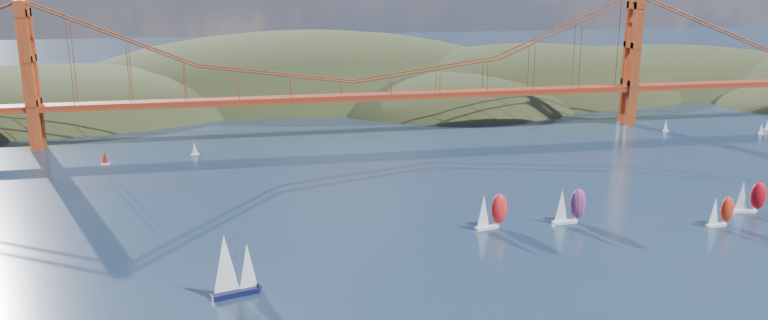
{
  "coord_description": "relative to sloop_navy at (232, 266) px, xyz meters",
  "views": [
    {
      "loc": [
        -43.8,
        -112.97,
        69.46
      ],
      "look_at": [
        -4.77,
        90.0,
        13.65
      ],
      "focal_mm": 35.0,
      "sensor_mm": 36.0,
      "label": 1
    }
  ],
  "objects": [
    {
      "name": "distant_boat_5",
      "position": [
        211.31,
        113.47,
        -4.47
      ],
      "size": [
        3.0,
        2.0,
        4.7
      ],
      "color": "silver",
      "rests_on": "ground"
    },
    {
      "name": "sloop_navy",
      "position": [
        0.0,
        0.0,
        0.0
      ],
      "size": [
        10.52,
        7.3,
        15.58
      ],
      "rotation": [
        0.0,
        0.0,
        0.29
      ],
      "color": "black",
      "rests_on": "ground"
    },
    {
      "name": "distant_boat_6",
      "position": [
        218.95,
        119.81,
        -4.47
      ],
      "size": [
        3.0,
        2.0,
        4.7
      ],
      "color": "silver",
      "rests_on": "ground"
    },
    {
      "name": "racer_0",
      "position": [
        67.04,
        28.88,
        -1.85
      ],
      "size": [
        9.48,
        5.18,
        10.63
      ],
      "rotation": [
        0.0,
        0.0,
        0.22
      ],
      "color": "silver",
      "rests_on": "ground"
    },
    {
      "name": "distant_boat_4",
      "position": [
        175.76,
        125.47,
        -4.47
      ],
      "size": [
        3.0,
        2.0,
        4.7
      ],
      "color": "silver",
      "rests_on": "ground"
    },
    {
      "name": "distant_boat_2",
      "position": [
        -44.14,
        115.22,
        -4.47
      ],
      "size": [
        3.0,
        2.0,
        4.7
      ],
      "color": "silver",
      "rests_on": "ground"
    },
    {
      "name": "racer_rwb",
      "position": [
        89.26,
        29.03,
        -1.79
      ],
      "size": [
        9.42,
        3.92,
        10.77
      ],
      "rotation": [
        0.0,
        0.0,
        0.05
      ],
      "color": "white",
      "rests_on": "ground"
    },
    {
      "name": "racer_2",
      "position": [
        142.82,
        27.54,
        -2.05
      ],
      "size": [
        9.09,
        4.68,
        10.21
      ],
      "rotation": [
        0.0,
        0.0,
        -0.19
      ],
      "color": "white",
      "rests_on": "ground"
    },
    {
      "name": "bridge",
      "position": [
        45.93,
        143.28,
        25.36
      ],
      "size": [
        552.0,
        12.0,
        55.0
      ],
      "color": "maroon",
      "rests_on": "ground"
    },
    {
      "name": "headlands",
      "position": [
        92.62,
        241.57,
        -19.33
      ],
      "size": [
        725.0,
        225.0,
        96.0
      ],
      "color": "black",
      "rests_on": "ground"
    },
    {
      "name": "racer_1",
      "position": [
        127.98,
        19.15,
        -2.57
      ],
      "size": [
        8.05,
        3.7,
        9.11
      ],
      "rotation": [
        0.0,
        0.0,
        0.12
      ],
      "color": "silver",
      "rests_on": "ground"
    },
    {
      "name": "distant_boat_3",
      "position": [
        -14.1,
        122.96,
        -4.47
      ],
      "size": [
        3.0,
        2.0,
        4.7
      ],
      "color": "silver",
      "rests_on": "ground"
    }
  ]
}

